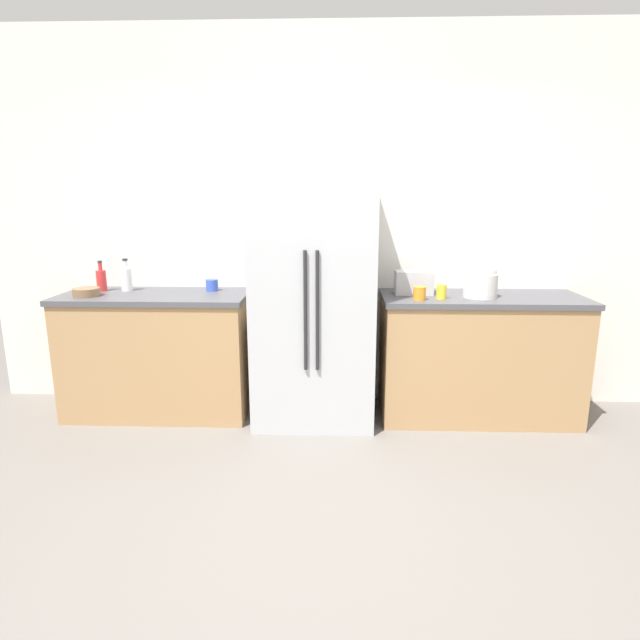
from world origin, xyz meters
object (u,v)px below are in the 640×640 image
at_px(toaster, 414,282).
at_px(cup_a, 420,293).
at_px(rice_cooker, 481,279).
at_px(bottle_a, 126,278).
at_px(bowl_a, 86,292).
at_px(cup_c, 441,292).
at_px(bottle_b, 101,280).
at_px(cup_b, 212,285).
at_px(refrigerator, 314,301).

distance_m(toaster, cup_a, 0.25).
distance_m(rice_cooker, cup_a, 0.48).
distance_m(bottle_a, cup_a, 2.22).
relative_size(cup_a, bowl_a, 0.50).
distance_m(bottle_a, bowl_a, 0.32).
relative_size(cup_c, bowl_a, 0.54).
xyz_separation_m(rice_cooker, cup_a, (-0.45, -0.13, -0.08)).
height_order(bottle_b, cup_a, bottle_b).
height_order(cup_b, cup_c, cup_c).
relative_size(toaster, bottle_b, 1.19).
bearing_deg(toaster, cup_c, -48.44).
height_order(refrigerator, bottle_a, refrigerator).
distance_m(rice_cooker, cup_c, 0.31).
bearing_deg(bottle_a, refrigerator, -6.94).
relative_size(cup_a, cup_c, 0.93).
distance_m(refrigerator, cup_c, 0.92).
bearing_deg(bottle_a, bottle_b, -175.74).
relative_size(bottle_b, cup_b, 2.52).
height_order(bottle_a, bowl_a, bottle_a).
bearing_deg(bottle_b, toaster, -0.97).
bearing_deg(refrigerator, rice_cooker, 0.33).
bearing_deg(rice_cooker, cup_b, 174.56).
bearing_deg(toaster, refrigerator, -170.59).
relative_size(rice_cooker, bottle_a, 1.13).
bearing_deg(cup_c, refrigerator, 175.56).
relative_size(rice_cooker, cup_b, 3.03).
distance_m(toaster, cup_c, 0.26).
distance_m(toaster, bottle_a, 2.19).
bearing_deg(bottle_b, rice_cooker, -3.13).
xyz_separation_m(toaster, cup_b, (-1.54, 0.07, -0.04)).
xyz_separation_m(rice_cooker, cup_b, (-2.00, 0.19, -0.09)).
xyz_separation_m(refrigerator, cup_c, (0.91, -0.07, 0.09)).
relative_size(rice_cooker, cup_a, 2.94).
height_order(refrigerator, bowl_a, refrigerator).
height_order(refrigerator, cup_b, refrigerator).
bearing_deg(bowl_a, toaster, 4.24).
relative_size(rice_cooker, cup_c, 2.73).
distance_m(toaster, bowl_a, 2.41).
distance_m(bottle_b, cup_b, 0.85).
bearing_deg(toaster, bowl_a, -175.76).
xyz_separation_m(bottle_a, cup_b, (0.66, 0.02, -0.05)).
distance_m(rice_cooker, cup_b, 2.01).
height_order(rice_cooker, cup_a, rice_cooker).
bearing_deg(bowl_a, cup_b, 16.25).
xyz_separation_m(rice_cooker, cup_c, (-0.29, -0.08, -0.08)).
distance_m(toaster, cup_b, 1.54).
bearing_deg(cup_b, bowl_a, -163.75).
relative_size(bottle_a, bottle_b, 1.07).
bearing_deg(bowl_a, cup_a, -1.54).
height_order(bottle_a, cup_c, bottle_a).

